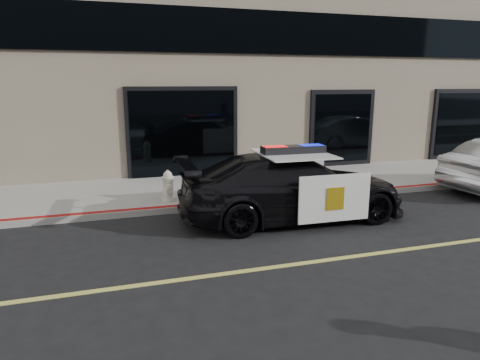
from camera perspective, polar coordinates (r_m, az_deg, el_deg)
name	(u,v)px	position (r m, az deg, el deg)	size (l,w,h in m)	color
ground	(314,262)	(7.54, 9.80, -10.73)	(120.00, 120.00, 0.00)	black
sidewalk_n	(230,187)	(12.17, -1.37, -0.97)	(60.00, 3.50, 0.15)	gray
police_car	(292,186)	(9.55, 7.00, -0.84)	(2.48, 5.18, 1.66)	black
fire_hydrant	(168,187)	(10.58, -9.55, -0.87)	(0.35, 0.48, 0.76)	beige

